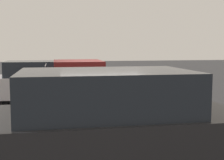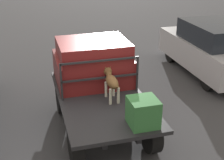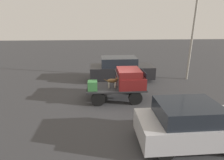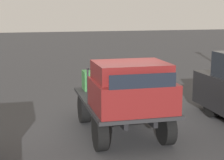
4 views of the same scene
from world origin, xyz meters
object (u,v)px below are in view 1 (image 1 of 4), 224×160
at_px(cargo_crate, 146,85).
at_px(parked_sedan, 30,82).
at_px(flatbed_truck, 105,106).
at_px(dog, 110,82).
at_px(parked_pickup_far, 95,129).

height_order(cargo_crate, parked_sedan, parked_sedan).
xyz_separation_m(flatbed_truck, dog, (-0.16, -0.18, 0.67)).
height_order(dog, parked_pickup_far, parked_pickup_far).
bearing_deg(flatbed_truck, parked_pickup_far, 77.96).
relative_size(parked_sedan, parked_pickup_far, 0.80).
bearing_deg(flatbed_truck, dog, -131.69).
relative_size(flatbed_truck, parked_pickup_far, 0.68).
bearing_deg(dog, flatbed_truck, 32.41).
height_order(flatbed_truck, dog, dog).
bearing_deg(dog, cargo_crate, 177.46).
bearing_deg(cargo_crate, dog, 13.36).
bearing_deg(parked_sedan, cargo_crate, 129.24).
xyz_separation_m(cargo_crate, parked_pickup_far, (2.16, 4.23, -0.17)).
height_order(flatbed_truck, cargo_crate, cargo_crate).
xyz_separation_m(flatbed_truck, cargo_crate, (-1.36, -0.47, 0.52)).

